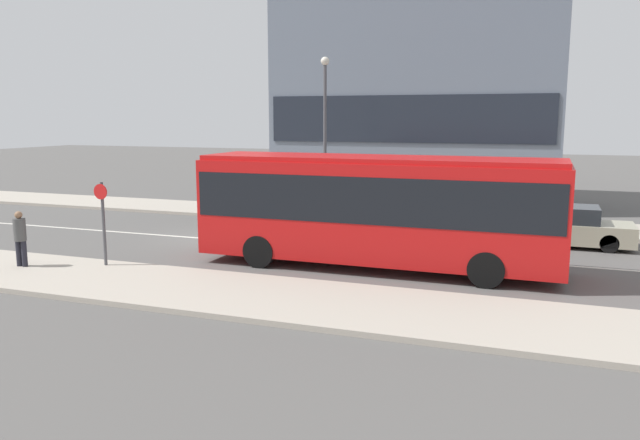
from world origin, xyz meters
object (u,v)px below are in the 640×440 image
at_px(pedestrian_near_stop, 20,235).
at_px(street_lamp, 325,120).
at_px(parked_car_0, 563,227).
at_px(bus_stop_sign, 103,217).
at_px(city_bus, 377,204).

height_order(pedestrian_near_stop, street_lamp, street_lamp).
xyz_separation_m(parked_car_0, pedestrian_near_stop, (-14.67, -9.21, 0.39)).
relative_size(pedestrian_near_stop, bus_stop_sign, 0.66).
height_order(parked_car_0, street_lamp, street_lamp).
relative_size(pedestrian_near_stop, street_lamp, 0.24).
bearing_deg(bus_stop_sign, street_lamp, 74.29).
bearing_deg(street_lamp, bus_stop_sign, -105.71).
height_order(city_bus, bus_stop_sign, city_bus).
height_order(city_bus, parked_car_0, city_bus).
height_order(pedestrian_near_stop, bus_stop_sign, bus_stop_sign).
distance_m(parked_car_0, pedestrian_near_stop, 17.33).
distance_m(city_bus, bus_stop_sign, 7.89).
relative_size(city_bus, bus_stop_sign, 4.33).
bearing_deg(bus_stop_sign, city_bus, 21.94).
relative_size(city_bus, street_lamp, 1.56).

